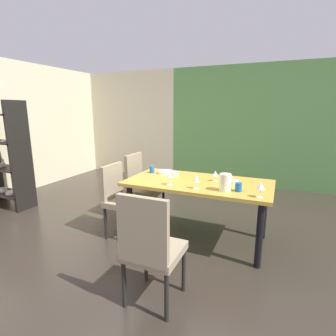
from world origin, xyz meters
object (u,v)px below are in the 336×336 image
at_px(wine_glass_near_shelf, 170,175).
at_px(wine_glass_front, 215,174).
at_px(wine_glass_near_window, 261,186).
at_px(display_shelf, 4,155).
at_px(cup_center, 152,170).
at_px(serving_bowl_rear, 165,172).
at_px(cup_corner, 238,187).
at_px(chair_left_near, 121,196).
at_px(chair_left_far, 141,184).
at_px(serving_bowl_west, 174,173).
at_px(pitcher_south, 225,182).
at_px(chair_head_near, 150,246).
at_px(serving_bowl_east, 233,182).
at_px(dining_table, 198,189).
at_px(wine_glass_north, 196,179).

bearing_deg(wine_glass_near_shelf, wine_glass_front, 40.51).
bearing_deg(wine_glass_near_window, display_shelf, 177.31).
xyz_separation_m(wine_glass_near_shelf, cup_center, (-0.46, 0.45, -0.07)).
xyz_separation_m(serving_bowl_rear, cup_corner, (1.04, -0.42, 0.03)).
distance_m(chair_left_near, chair_left_far, 0.54).
bearing_deg(serving_bowl_rear, serving_bowl_west, -7.00).
xyz_separation_m(display_shelf, pitcher_south, (3.65, -0.11, -0.02)).
bearing_deg(display_shelf, cup_center, 7.01).
bearing_deg(pitcher_south, chair_left_far, 158.41).
height_order(wine_glass_near_shelf, serving_bowl_rear, wine_glass_near_shelf).
relative_size(chair_left_near, chair_head_near, 0.94).
bearing_deg(serving_bowl_east, wine_glass_front, 171.55).
relative_size(wine_glass_near_shelf, serving_bowl_rear, 0.81).
distance_m(display_shelf, serving_bowl_west, 2.91).
height_order(chair_left_near, pitcher_south, pitcher_south).
bearing_deg(dining_table, chair_head_near, -90.35).
bearing_deg(cup_center, serving_bowl_east, -5.73).
height_order(display_shelf, wine_glass_near_shelf, display_shelf).
bearing_deg(serving_bowl_east, display_shelf, -176.86).
bearing_deg(display_shelf, chair_left_near, -3.20).
distance_m(display_shelf, serving_bowl_east, 3.69).
bearing_deg(serving_bowl_west, wine_glass_front, -9.56).
height_order(chair_left_far, cup_corner, chair_left_far).
height_order(chair_left_near, wine_glass_front, chair_left_near).
bearing_deg(wine_glass_front, pitcher_south, -61.03).
xyz_separation_m(chair_left_near, wine_glass_near_shelf, (0.69, -0.01, 0.35)).
bearing_deg(chair_left_near, chair_left_far, -179.49).
height_order(wine_glass_front, pitcher_south, pitcher_south).
height_order(display_shelf, serving_bowl_rear, display_shelf).
distance_m(wine_glass_front, serving_bowl_rear, 0.73).
relative_size(dining_table, display_shelf, 0.99).
height_order(serving_bowl_west, serving_bowl_rear, same).
xyz_separation_m(display_shelf, serving_bowl_rear, (2.74, 0.35, -0.10)).
bearing_deg(wine_glass_north, serving_bowl_west, 133.39).
distance_m(wine_glass_near_window, pitcher_south, 0.37).
relative_size(display_shelf, wine_glass_north, 10.90).
relative_size(wine_glass_front, pitcher_south, 0.68).
xyz_separation_m(dining_table, chair_head_near, (-0.01, -1.27, -0.12)).
xyz_separation_m(display_shelf, serving_bowl_west, (2.89, 0.33, -0.10)).
xyz_separation_m(chair_head_near, cup_center, (-0.71, 1.44, 0.26)).
height_order(chair_left_far, serving_bowl_rear, chair_left_far).
relative_size(chair_left_far, cup_corner, 10.42).
bearing_deg(wine_glass_near_shelf, cup_corner, 5.28).
relative_size(serving_bowl_east, serving_bowl_rear, 0.61).
bearing_deg(wine_glass_near_window, pitcher_south, 167.93).
xyz_separation_m(serving_bowl_east, pitcher_south, (-0.03, -0.31, 0.07)).
xyz_separation_m(chair_left_far, serving_bowl_rear, (0.41, -0.06, 0.23)).
height_order(serving_bowl_east, pitcher_south, pitcher_south).
distance_m(wine_glass_near_shelf, pitcher_south, 0.63).
bearing_deg(serving_bowl_east, chair_left_near, -166.18).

